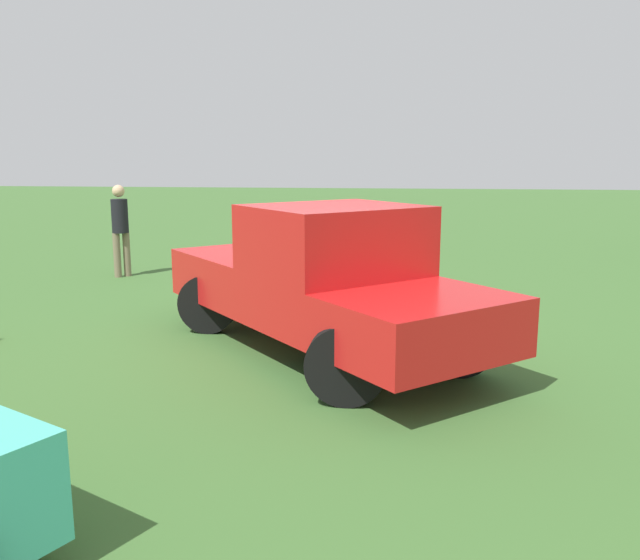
# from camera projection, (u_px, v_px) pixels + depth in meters

# --- Properties ---
(ground_plane) EXTENTS (80.00, 80.00, 0.00)m
(ground_plane) POSITION_uv_depth(u_px,v_px,m) (314.00, 334.00, 8.86)
(ground_plane) COLOR #3D662D
(pickup_truck) EXTENTS (4.65, 4.96, 1.82)m
(pickup_truck) POSITION_uv_depth(u_px,v_px,m) (326.00, 278.00, 7.80)
(pickup_truck) COLOR black
(pickup_truck) RESTS_ON ground_plane
(person_bystander) EXTENTS (0.45, 0.45, 1.82)m
(person_bystander) POSITION_uv_depth(u_px,v_px,m) (120.00, 225.00, 12.88)
(person_bystander) COLOR #7A6B51
(person_bystander) RESTS_ON ground_plane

